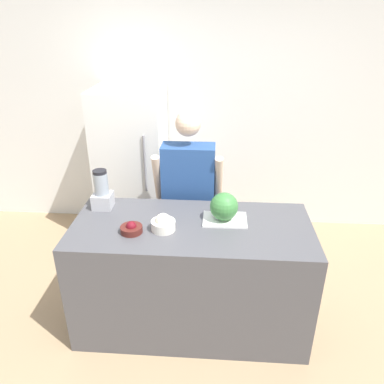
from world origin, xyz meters
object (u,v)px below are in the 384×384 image
(bowl_cream, at_px, (163,224))
(blender, at_px, (102,192))
(bowl_cherries, at_px, (131,229))
(refrigerator, at_px, (133,166))
(watermelon, at_px, (224,207))
(person, at_px, (188,200))

(bowl_cream, relative_size, blender, 0.55)
(bowl_cherries, bearing_deg, refrigerator, 102.17)
(refrigerator, xyz_separation_m, bowl_cherries, (0.32, -1.47, 0.12))
(watermelon, relative_size, bowl_cherries, 1.33)
(person, distance_m, bowl_cherries, 0.81)
(refrigerator, relative_size, bowl_cherries, 10.50)
(refrigerator, xyz_separation_m, watermelon, (0.97, -1.26, 0.21))
(bowl_cherries, bearing_deg, blender, 130.72)
(person, relative_size, watermelon, 7.72)
(blender, bearing_deg, bowl_cherries, -49.28)
(watermelon, relative_size, blender, 0.66)
(blender, bearing_deg, person, 29.67)
(refrigerator, height_order, bowl_cream, refrigerator)
(person, distance_m, blender, 0.79)
(refrigerator, distance_m, watermelon, 1.60)
(bowl_cherries, relative_size, bowl_cream, 0.90)
(watermelon, relative_size, bowl_cream, 1.20)
(refrigerator, relative_size, blender, 5.18)
(watermelon, xyz_separation_m, bowl_cherries, (-0.65, -0.21, -0.09))
(person, bearing_deg, blender, -150.33)
(person, xyz_separation_m, blender, (-0.65, -0.37, 0.23))
(bowl_cream, distance_m, blender, 0.61)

